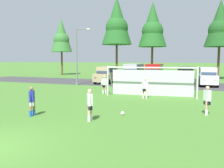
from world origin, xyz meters
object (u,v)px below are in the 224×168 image
at_px(player_winger_right, 105,85).
at_px(street_lamp, 78,56).
at_px(parked_car_slot_center, 186,76).
at_px(soccer_goal, 151,81).
at_px(player_winger_left, 90,105).
at_px(parked_car_slot_far_left, 106,75).
at_px(parked_car_slot_left, 134,73).
at_px(player_midfield_center, 145,88).
at_px(parked_car_slot_center_left, 154,73).
at_px(player_defender_far, 32,101).
at_px(soccer_ball, 123,113).
at_px(player_striker_near, 207,100).
at_px(parked_car_slot_center_right, 207,76).

height_order(player_winger_right, street_lamp, street_lamp).
bearing_deg(parked_car_slot_center, soccer_goal, -101.74).
bearing_deg(player_winger_left, parked_car_slot_far_left, 109.62).
relative_size(player_winger_left, parked_car_slot_far_left, 0.35).
xyz_separation_m(player_winger_left, street_lamp, (-8.80, 14.76, 2.72)).
height_order(soccer_goal, parked_car_slot_far_left, soccer_goal).
relative_size(player_winger_right, parked_car_slot_left, 0.34).
bearing_deg(player_midfield_center, street_lamp, 144.76).
xyz_separation_m(soccer_goal, player_midfield_center, (-0.20, -1.55, -0.47)).
relative_size(player_winger_left, parked_car_slot_left, 0.34).
bearing_deg(soccer_goal, parked_car_slot_center_left, 99.31).
bearing_deg(street_lamp, parked_car_slot_center_left, 32.10).
xyz_separation_m(player_defender_far, parked_car_slot_far_left, (-2.97, 18.19, 0.29)).
relative_size(parked_car_slot_far_left, parked_car_slot_left, 0.96).
height_order(soccer_goal, parked_car_slot_center, soccer_goal).
xyz_separation_m(player_winger_right, street_lamp, (-5.82, 5.67, 2.72)).
xyz_separation_m(soccer_ball, parked_car_slot_center, (2.31, 18.19, 1.00)).
bearing_deg(soccer_goal, player_winger_right, -176.60).
relative_size(player_striker_near, parked_car_slot_far_left, 0.35).
xyz_separation_m(player_midfield_center, player_defender_far, (-4.52, -7.96, 0.00)).
bearing_deg(player_winger_right, player_midfield_center, -17.77).
distance_m(parked_car_slot_center_left, parked_car_slot_center, 3.96).
bearing_deg(player_striker_near, parked_car_slot_center_right, 88.78).
distance_m(soccer_goal, parked_car_slot_center, 10.85).
bearing_deg(parked_car_slot_far_left, player_winger_left, -70.38).
bearing_deg(parked_car_slot_center, player_striker_near, -82.68).
xyz_separation_m(parked_car_slot_left, street_lamp, (-5.58, -5.06, 2.20)).
relative_size(player_defender_far, parked_car_slot_center_left, 0.34).
distance_m(soccer_goal, parked_car_slot_far_left, 11.59).
bearing_deg(player_winger_left, player_striker_near, 32.37).
bearing_deg(parked_car_slot_center, parked_car_slot_far_left, -168.87).
distance_m(soccer_ball, street_lamp, 16.72).
bearing_deg(street_lamp, player_midfield_center, -35.24).
bearing_deg(soccer_ball, parked_car_slot_left, 103.66).
bearing_deg(player_winger_right, player_striker_near, -32.95).
xyz_separation_m(player_midfield_center, parked_car_slot_center_left, (-1.55, 12.18, 0.52)).
bearing_deg(street_lamp, player_striker_near, -37.96).
xyz_separation_m(parked_car_slot_far_left, parked_car_slot_center_left, (5.94, 1.96, 0.23)).
relative_size(parked_car_slot_far_left, street_lamp, 0.68).
height_order(player_winger_left, parked_car_slot_center_right, parked_car_slot_center_right).
xyz_separation_m(player_midfield_center, player_winger_right, (-4.04, 1.29, 0.00)).
relative_size(soccer_goal, parked_car_slot_center_left, 1.55).
distance_m(player_defender_far, parked_car_slot_center, 21.29).
xyz_separation_m(soccer_goal, parked_car_slot_center_left, (-1.74, 10.64, 0.05)).
height_order(soccer_goal, player_striker_near, soccer_goal).
height_order(soccer_ball, parked_car_slot_center_left, parked_car_slot_center_left).
height_order(soccer_ball, player_midfield_center, player_midfield_center).
relative_size(player_striker_near, parked_car_slot_center, 0.35).
xyz_separation_m(player_midfield_center, parked_car_slot_far_left, (-7.49, 10.23, 0.29)).
distance_m(soccer_ball, soccer_goal, 7.66).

